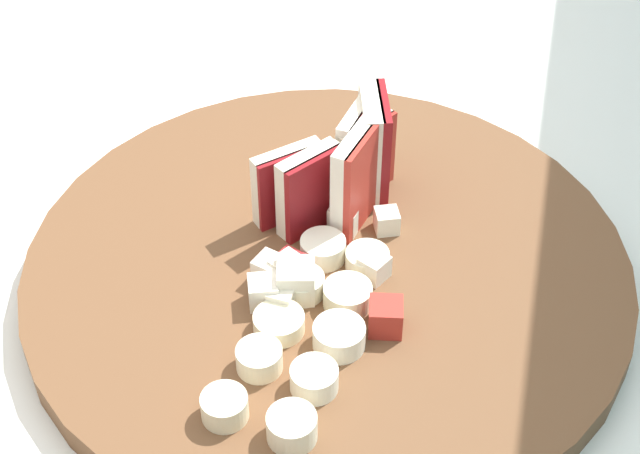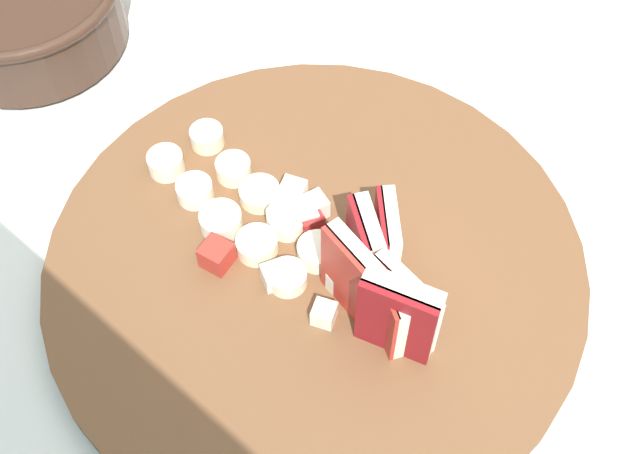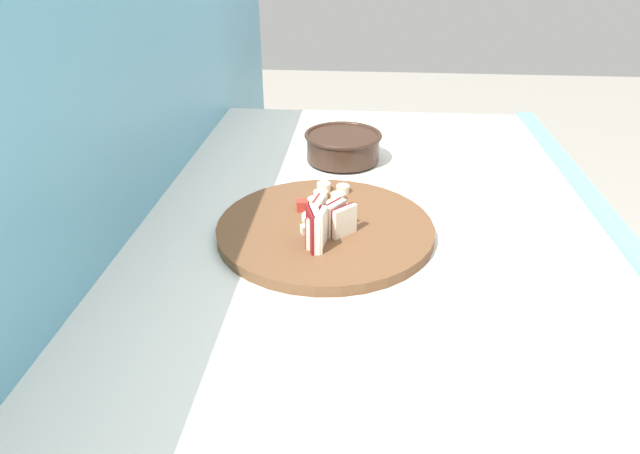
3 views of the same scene
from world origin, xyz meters
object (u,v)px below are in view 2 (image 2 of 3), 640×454
at_px(cutting_board, 315,267).
at_px(apple_wedge_fan, 382,285).
at_px(banana_slice_rows, 241,207).
at_px(ceramic_bowl, 22,9).
at_px(apple_dice_pile, 291,233).

bearing_deg(cutting_board, apple_wedge_fan, -179.69).
xyz_separation_m(apple_wedge_fan, banana_slice_rows, (0.12, 0.00, -0.02)).
bearing_deg(ceramic_bowl, apple_dice_pile, 177.54).
relative_size(apple_dice_pile, banana_slice_rows, 0.65).
bearing_deg(cutting_board, apple_dice_pile, -2.66).
distance_m(apple_dice_pile, banana_slice_rows, 0.04).
bearing_deg(ceramic_bowl, cutting_board, 177.52).
xyz_separation_m(cutting_board, banana_slice_rows, (0.06, 0.00, 0.02)).
distance_m(apple_wedge_fan, ceramic_bowl, 0.38).
xyz_separation_m(cutting_board, apple_wedge_fan, (-0.06, -0.00, 0.04)).
bearing_deg(banana_slice_rows, apple_wedge_fan, -177.77).
height_order(cutting_board, banana_slice_rows, banana_slice_rows).
height_order(cutting_board, apple_wedge_fan, apple_wedge_fan).
height_order(cutting_board, ceramic_bowl, ceramic_bowl).
relative_size(apple_wedge_fan, apple_dice_pile, 0.95).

